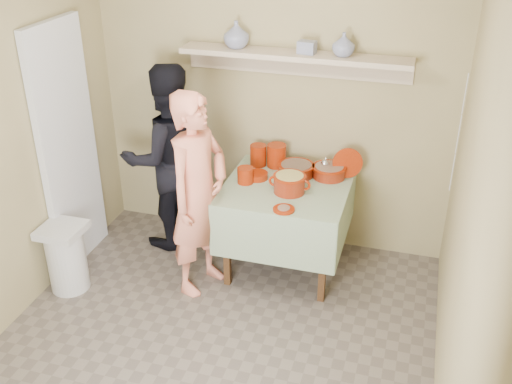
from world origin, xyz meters
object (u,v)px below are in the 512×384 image
(person_helper, at_px, (168,158))
(cazuela_rice, at_px, (289,182))
(serving_table, at_px, (287,198))
(person_cook, at_px, (199,195))
(trash_bin, at_px, (66,257))

(person_helper, xyz_separation_m, cazuela_rice, (1.10, -0.22, 0.03))
(cazuela_rice, bearing_deg, person_helper, 168.75)
(person_helper, xyz_separation_m, serving_table, (1.06, -0.11, -0.17))
(person_cook, bearing_deg, serving_table, -36.10)
(person_cook, bearing_deg, cazuela_rice, -45.74)
(serving_table, relative_size, trash_bin, 1.74)
(person_cook, bearing_deg, trash_bin, 126.78)
(person_cook, height_order, serving_table, person_cook)
(cazuela_rice, height_order, trash_bin, cazuela_rice)
(cazuela_rice, bearing_deg, serving_table, 111.27)
(person_helper, bearing_deg, trash_bin, 19.88)
(person_cook, distance_m, cazuela_rice, 0.70)
(person_cook, xyz_separation_m, person_helper, (-0.48, 0.53, 0.01))
(person_helper, relative_size, trash_bin, 2.90)
(person_cook, xyz_separation_m, trash_bin, (-0.99, -0.35, -0.52))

